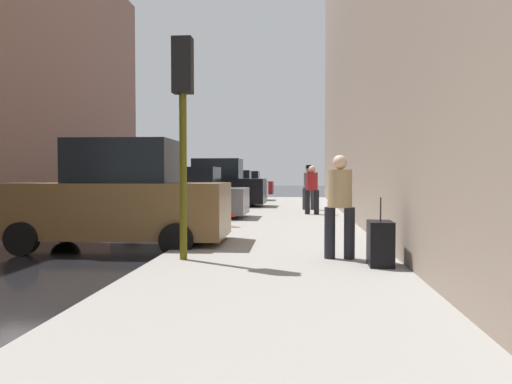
# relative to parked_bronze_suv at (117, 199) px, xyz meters

# --- Properties ---
(ground_plane) EXTENTS (120.00, 120.00, 0.00)m
(ground_plane) POSITION_rel_parked_bronze_suv_xyz_m (-2.65, 1.23, -1.03)
(ground_plane) COLOR black
(sidewalk) EXTENTS (4.00, 40.00, 0.15)m
(sidewalk) POSITION_rel_parked_bronze_suv_xyz_m (3.35, 1.23, -0.96)
(sidewalk) COLOR gray
(sidewalk) RESTS_ON ground_plane
(parked_bronze_suv) EXTENTS (4.63, 2.12, 2.25)m
(parked_bronze_suv) POSITION_rel_parked_bronze_suv_xyz_m (0.00, 0.00, 0.00)
(parked_bronze_suv) COLOR brown
(parked_bronze_suv) RESTS_ON ground_plane
(parked_gray_coupe) EXTENTS (4.21, 2.08, 1.79)m
(parked_gray_coupe) POSITION_rel_parked_bronze_suv_xyz_m (0.00, 6.03, -0.18)
(parked_gray_coupe) COLOR slate
(parked_gray_coupe) RESTS_ON ground_plane
(parked_black_suv) EXTENTS (4.64, 2.13, 2.25)m
(parked_black_suv) POSITION_rel_parked_bronze_suv_xyz_m (-0.00, 11.96, 0.00)
(parked_black_suv) COLOR black
(parked_black_suv) RESTS_ON ground_plane
(parked_silver_sedan) EXTENTS (4.24, 2.14, 1.79)m
(parked_silver_sedan) POSITION_rel_parked_bronze_suv_xyz_m (0.00, 17.26, -0.18)
(parked_silver_sedan) COLOR #B7BABF
(parked_silver_sedan) RESTS_ON ground_plane
(parked_red_hatchback) EXTENTS (4.21, 2.08, 1.79)m
(parked_red_hatchback) POSITION_rel_parked_bronze_suv_xyz_m (0.00, 23.33, -0.18)
(parked_red_hatchback) COLOR #B2191E
(parked_red_hatchback) RESTS_ON ground_plane
(fire_hydrant) EXTENTS (0.42, 0.22, 0.70)m
(fire_hydrant) POSITION_rel_parked_bronze_suv_xyz_m (1.80, 3.24, -0.54)
(fire_hydrant) COLOR red
(fire_hydrant) RESTS_ON sidewalk
(traffic_light) EXTENTS (0.32, 0.32, 3.60)m
(traffic_light) POSITION_rel_parked_bronze_suv_xyz_m (1.85, -1.99, 1.73)
(traffic_light) COLOR #514C0F
(traffic_light) RESTS_ON sidewalk
(pedestrian_in_tan_coat) EXTENTS (0.51, 0.41, 1.71)m
(pedestrian_in_tan_coat) POSITION_rel_parked_bronze_suv_xyz_m (4.40, -1.71, 0.07)
(pedestrian_in_tan_coat) COLOR black
(pedestrian_in_tan_coat) RESTS_ON sidewalk
(pedestrian_with_beanie) EXTENTS (0.52, 0.46, 1.78)m
(pedestrian_with_beanie) POSITION_rel_parked_bronze_suv_xyz_m (4.14, 9.96, 0.10)
(pedestrian_with_beanie) COLOR #333338
(pedestrian_with_beanie) RESTS_ON sidewalk
(pedestrian_in_red_jacket) EXTENTS (0.52, 0.44, 1.71)m
(pedestrian_in_red_jacket) POSITION_rel_parked_bronze_suv_xyz_m (4.20, 7.61, 0.07)
(pedestrian_in_red_jacket) COLOR black
(pedestrian_in_red_jacket) RESTS_ON sidewalk
(rolling_suitcase) EXTENTS (0.37, 0.57, 1.04)m
(rolling_suitcase) POSITION_rel_parked_bronze_suv_xyz_m (4.97, -2.30, -0.54)
(rolling_suitcase) COLOR black
(rolling_suitcase) RESTS_ON sidewalk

